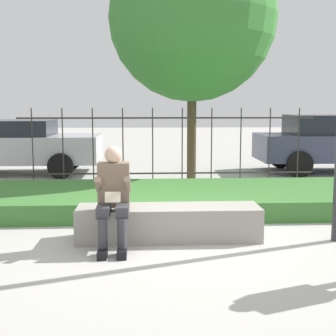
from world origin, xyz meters
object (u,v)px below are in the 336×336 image
stone_bench (169,225)px  tree_behind_fence (192,18)px  car_parked_left (10,145)px  person_seated_reader (113,194)px

stone_bench → tree_behind_fence: 5.52m
car_parked_left → tree_behind_fence: bearing=-20.9°
person_seated_reader → car_parked_left: 7.00m
stone_bench → person_seated_reader: size_ratio=1.90×
stone_bench → person_seated_reader: 0.89m
person_seated_reader → stone_bench: bearing=25.5°
person_seated_reader → tree_behind_fence: size_ratio=0.23×
car_parked_left → tree_behind_fence: (4.39, -1.69, 2.82)m
stone_bench → car_parked_left: bearing=121.3°
tree_behind_fence → person_seated_reader: bearing=-107.1°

